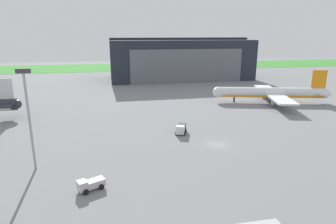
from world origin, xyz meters
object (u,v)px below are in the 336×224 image
Objects in this scene: maintenance_hangar at (179,59)px; airliner_far_left at (271,93)px; fuel_bowser at (90,184)px; apron_light_mast at (28,112)px; pushback_tractor at (181,129)px.

maintenance_hangar reaches higher than airliner_far_left.
fuel_bowser is 17.48m from apron_light_mast.
airliner_far_left is 83.41m from apron_light_mast.
airliner_far_left is at bearing 29.55° from apron_light_mast.
airliner_far_left is 2.19× the size of apron_light_mast.
maintenance_hangar reaches higher than pushback_tractor.
fuel_bowser is (-61.75, -50.73, -2.55)m from airliner_far_left.
airliner_far_left is (18.59, -66.64, -7.26)m from maintenance_hangar.
fuel_bowser is at bearing -42.84° from apron_light_mast.
apron_light_mast is at bearing -116.52° from maintenance_hangar.
apron_light_mast is at bearing -155.80° from pushback_tractor.
maintenance_hangar is at bearing 105.58° from airliner_far_left.
fuel_bowser is at bearing -131.28° from pushback_tractor.
maintenance_hangar is 69.56m from airliner_far_left.
maintenance_hangar is at bearing 63.48° from apron_light_mast.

